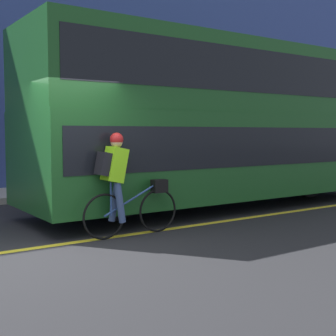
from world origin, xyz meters
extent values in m
plane|color=#232326|center=(0.00, 0.00, 0.00)|extent=(80.00, 80.00, 0.00)
cube|color=yellow|center=(0.00, 0.30, 0.00)|extent=(50.00, 0.14, 0.01)
cylinder|color=black|center=(7.43, 1.63, 0.51)|extent=(1.01, 0.30, 1.01)
cylinder|color=black|center=(1.79, 1.63, 0.51)|extent=(1.01, 0.30, 1.01)
cube|color=#194C1E|center=(4.61, 1.63, 1.18)|extent=(9.10, 2.42, 1.76)
cube|color=black|center=(4.61, 1.63, 1.39)|extent=(8.73, 2.44, 0.77)
cube|color=#194C1E|center=(4.61, 1.63, 2.83)|extent=(9.10, 2.32, 1.53)
cube|color=black|center=(4.61, 1.63, 2.90)|extent=(8.73, 2.34, 0.86)
torus|color=black|center=(1.84, 0.22, 0.37)|extent=(0.73, 0.04, 0.73)
torus|color=black|center=(0.83, 0.22, 0.37)|extent=(0.73, 0.04, 0.73)
cylinder|color=#2D4C8C|center=(1.34, 0.22, 0.60)|extent=(1.02, 0.03, 0.50)
cylinder|color=#2D4C8C|center=(0.95, 0.22, 0.63)|extent=(0.03, 0.03, 0.54)
cube|color=black|center=(1.87, 0.22, 0.78)|extent=(0.26, 0.16, 0.22)
cube|color=#8CE019|center=(1.02, 0.22, 1.17)|extent=(0.37, 0.32, 0.58)
cube|color=black|center=(0.82, 0.22, 1.19)|extent=(0.21, 0.26, 0.38)
cylinder|color=#384C7A|center=(1.06, 0.31, 0.58)|extent=(0.22, 0.11, 0.66)
cylinder|color=#384C7A|center=(1.06, 0.13, 0.58)|extent=(0.20, 0.11, 0.66)
sphere|color=tan|center=(1.06, 0.22, 1.53)|extent=(0.19, 0.19, 0.19)
sphere|color=red|center=(1.06, 0.22, 1.57)|extent=(0.21, 0.21, 0.21)
camera|label=1|loc=(-2.45, -6.30, 1.68)|focal=50.00mm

